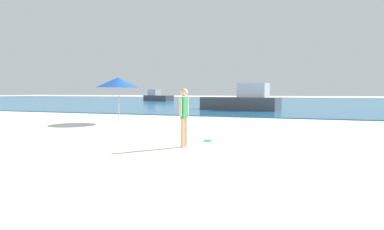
% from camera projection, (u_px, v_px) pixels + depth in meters
% --- Properties ---
extents(ground, '(200.00, 200.00, 0.00)m').
position_uv_depth(ground, '(86.00, 185.00, 5.08)').
color(ground, silver).
extents(water, '(160.00, 60.00, 0.06)m').
position_uv_depth(water, '(273.00, 101.00, 46.55)').
color(water, '#1E6B9E').
rests_on(water, ground).
extents(person_standing, '(0.21, 0.35, 1.60)m').
position_uv_depth(person_standing, '(184.00, 114.00, 8.49)').
color(person_standing, '#DDAD84').
rests_on(person_standing, ground).
extents(frisbee, '(0.27, 0.27, 0.03)m').
position_uv_depth(frisbee, '(208.00, 141.00, 9.57)').
color(frisbee, green).
rests_on(frisbee, ground).
extents(boat_near, '(6.44, 3.15, 2.10)m').
position_uv_depth(boat_near, '(242.00, 101.00, 24.77)').
color(boat_near, '#4C4C51').
rests_on(boat_near, water).
extents(boat_far, '(5.42, 3.64, 1.77)m').
position_uv_depth(boat_far, '(157.00, 97.00, 48.07)').
color(boat_far, '#4C4C51').
rests_on(boat_far, water).
extents(beach_umbrella, '(2.09, 2.09, 2.19)m').
position_uv_depth(beach_umbrella, '(118.00, 82.00, 14.99)').
color(beach_umbrella, '#B7B7BC').
rests_on(beach_umbrella, ground).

